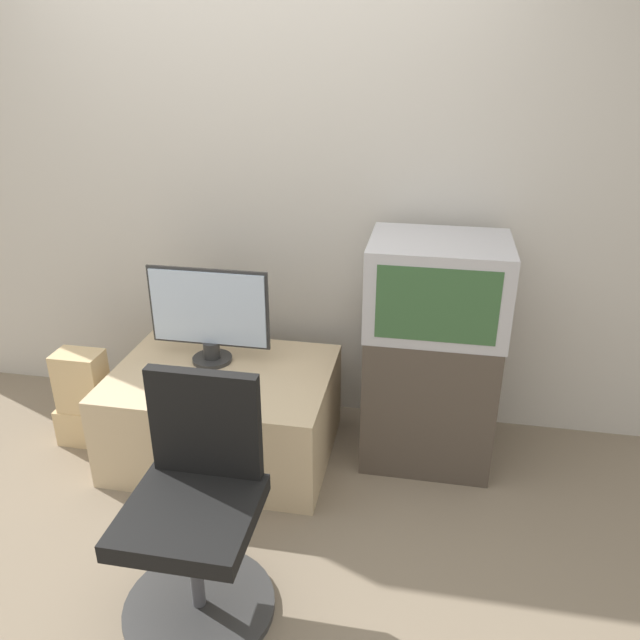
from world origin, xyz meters
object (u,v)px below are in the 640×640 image
object	(u,v)px
keyboard	(202,384)
mouse	(248,383)
main_monitor	(209,315)
cardboard_box_lower	(89,424)
crt_tv	(438,285)
office_chair	(197,520)

from	to	relation	value
keyboard	mouse	distance (m)	0.22
main_monitor	cardboard_box_lower	size ratio (longest dim) A/B	2.06
keyboard	main_monitor	bearing A→B (deg)	97.57
crt_tv	cardboard_box_lower	distance (m)	1.96
keyboard	cardboard_box_lower	bearing A→B (deg)	171.63
office_chair	cardboard_box_lower	bearing A→B (deg)	137.60
crt_tv	cardboard_box_lower	size ratio (longest dim) A/B	2.15
mouse	crt_tv	distance (m)	1.00
mouse	office_chair	world-z (taller)	office_chair
keyboard	crt_tv	world-z (taller)	crt_tv
crt_tv	office_chair	world-z (taller)	crt_tv
main_monitor	crt_tv	size ratio (longest dim) A/B	0.95
crt_tv	cardboard_box_lower	xyz separation A→B (m)	(-1.76, -0.23, -0.83)
main_monitor	mouse	distance (m)	0.41
main_monitor	cardboard_box_lower	xyz separation A→B (m)	(-0.67, -0.14, -0.63)
main_monitor	mouse	world-z (taller)	main_monitor
crt_tv	office_chair	bearing A→B (deg)	-125.80
keyboard	crt_tv	xyz separation A→B (m)	(1.06, 0.33, 0.45)
mouse	main_monitor	bearing A→B (deg)	139.19
keyboard	office_chair	world-z (taller)	office_chair
office_chair	cardboard_box_lower	world-z (taller)	office_chair
mouse	cardboard_box_lower	size ratio (longest dim) A/B	0.18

